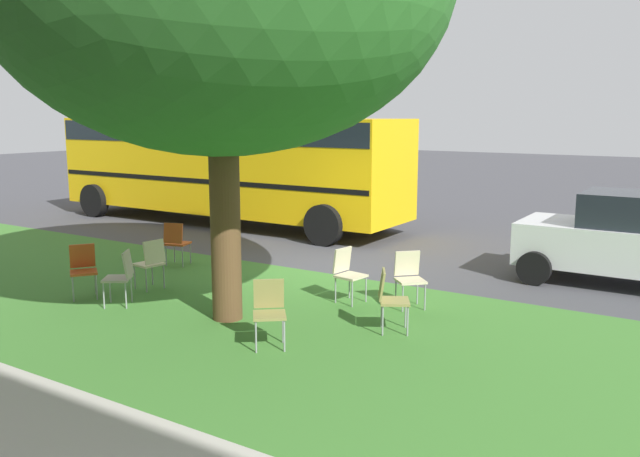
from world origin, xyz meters
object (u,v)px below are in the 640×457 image
object	(u,v)px
chair_7	(83,267)
parked_car	(632,239)
chair_2	(121,274)
school_bus	(225,160)
chair_0	(347,271)
chair_5	(151,260)
chair_1	(269,308)
chair_6	(176,240)
chair_4	(389,296)
chair_3	(409,275)

from	to	relation	value
chair_7	parked_car	xyz separation A→B (m)	(-7.51, -5.68, 0.32)
chair_2	school_bus	world-z (taller)	school_bus
chair_0	chair_5	bearing A→B (deg)	19.88
chair_1	chair_6	bearing A→B (deg)	-31.82
chair_4	chair_6	size ratio (longest dim) A/B	1.00
chair_5	school_bus	world-z (taller)	school_bus
chair_2	chair_1	bearing A→B (deg)	175.97
chair_6	chair_3	bearing A→B (deg)	178.99
chair_7	chair_0	bearing A→B (deg)	-151.13
chair_2	chair_7	world-z (taller)	same
chair_4	chair_7	size ratio (longest dim) A/B	1.00
chair_3	chair_4	world-z (taller)	same
chair_1	parked_car	bearing A→B (deg)	-120.94
chair_3	chair_0	bearing A→B (deg)	16.52
chair_0	chair_3	world-z (taller)	same
chair_0	school_bus	world-z (taller)	school_bus
chair_6	chair_7	size ratio (longest dim) A/B	1.00
chair_0	parked_car	bearing A→B (deg)	-135.97
chair_4	school_bus	xyz separation A→B (m)	(7.99, -5.91, 1.24)
school_bus	chair_2	bearing A→B (deg)	118.76
chair_4	chair_7	distance (m)	5.17
chair_3	chair_5	world-z (taller)	same
chair_1	chair_2	distance (m)	3.07
chair_0	chair_6	distance (m)	4.18
chair_2	chair_6	bearing A→B (deg)	-62.89
chair_3	chair_5	distance (m)	4.42
chair_1	chair_7	distance (m)	3.99
chair_2	chair_6	distance (m)	2.77
chair_0	school_bus	distance (m)	8.47
chair_3	chair_5	size ratio (longest dim) A/B	1.00
chair_0	chair_3	size ratio (longest dim) A/B	1.00
chair_0	chair_4	xyz separation A→B (m)	(-1.23, 0.96, 0.00)
chair_3	parked_car	size ratio (longest dim) A/B	0.24
chair_0	chair_4	distance (m)	1.56
chair_6	chair_4	bearing A→B (deg)	166.11
chair_0	chair_5	distance (m)	3.43
chair_2	chair_6	world-z (taller)	same
chair_1	chair_4	bearing A→B (deg)	-128.17
chair_3	school_bus	distance (m)	9.10
chair_0	chair_7	bearing A→B (deg)	28.87
chair_0	chair_6	world-z (taller)	same
chair_2	chair_7	xyz separation A→B (m)	(0.92, 0.01, 0.00)
chair_0	chair_7	world-z (taller)	same
chair_1	chair_5	distance (m)	3.58
chair_5	chair_7	bearing A→B (deg)	57.90
chair_3	chair_6	world-z (taller)	same
chair_3	chair_7	size ratio (longest dim) A/B	1.00
chair_3	chair_1	bearing A→B (deg)	73.17
chair_4	parked_car	bearing A→B (deg)	-118.54
chair_3	chair_6	bearing A→B (deg)	-1.01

